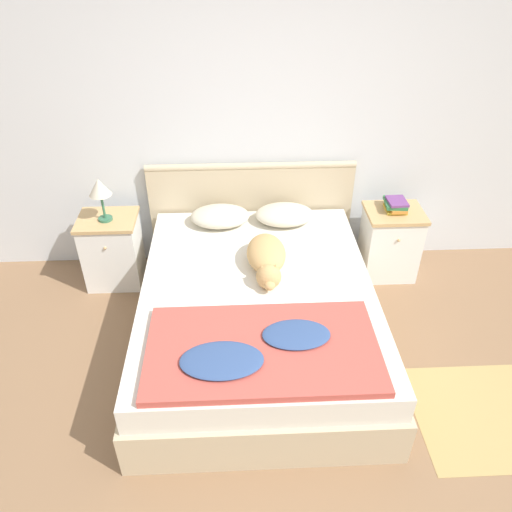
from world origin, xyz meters
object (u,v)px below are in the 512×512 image
(nightstand_right, at_px, (390,243))
(table_lamp, at_px, (100,189))
(book_stack, at_px, (396,205))
(dog, at_px, (267,257))
(bed, at_px, (257,315))
(nightstand_left, at_px, (113,250))
(pillow_left, at_px, (220,216))
(pillow_right, at_px, (285,215))

(nightstand_right, distance_m, table_lamp, 2.39)
(nightstand_right, bearing_deg, book_stack, 82.59)
(nightstand_right, xyz_separation_m, dog, (-1.09, -0.59, 0.30))
(bed, relative_size, book_stack, 9.08)
(nightstand_left, distance_m, table_lamp, 0.58)
(bed, distance_m, dog, 0.41)
(nightstand_left, relative_size, pillow_left, 1.29)
(nightstand_left, distance_m, pillow_right, 1.45)
(pillow_left, height_order, dog, dog)
(bed, xyz_separation_m, book_stack, (1.16, 0.82, 0.40))
(bed, height_order, nightstand_right, nightstand_right)
(pillow_right, xyz_separation_m, table_lamp, (-1.42, -0.05, 0.29))
(pillow_right, relative_size, book_stack, 2.07)
(book_stack, bearing_deg, bed, -144.96)
(nightstand_left, distance_m, pillow_left, 0.94)
(dog, bearing_deg, table_lamp, 155.29)
(pillow_left, bearing_deg, nightstand_right, -1.15)
(pillow_left, relative_size, pillow_right, 1.00)
(book_stack, relative_size, table_lamp, 0.64)
(pillow_right, distance_m, table_lamp, 1.45)
(dog, xyz_separation_m, table_lamp, (-1.24, 0.57, 0.27))
(pillow_right, relative_size, dog, 0.71)
(bed, distance_m, book_stack, 1.48)
(bed, xyz_separation_m, nightstand_right, (1.16, 0.79, 0.05))
(pillow_left, height_order, table_lamp, table_lamp)
(nightstand_right, xyz_separation_m, pillow_right, (-0.90, 0.03, 0.28))
(pillow_left, xyz_separation_m, pillow_right, (0.52, 0.00, 0.00))
(nightstand_right, distance_m, dog, 1.27)
(book_stack, bearing_deg, nightstand_right, -97.41)
(dog, height_order, book_stack, book_stack)
(nightstand_right, bearing_deg, dog, -151.45)
(bed, height_order, table_lamp, table_lamp)
(nightstand_right, xyz_separation_m, pillow_left, (-1.42, 0.03, 0.28))
(nightstand_right, bearing_deg, table_lamp, -179.48)
(pillow_left, distance_m, table_lamp, 0.95)
(bed, bearing_deg, book_stack, 35.04)
(nightstand_left, height_order, dog, dog)
(nightstand_left, relative_size, dog, 0.92)
(nightstand_right, distance_m, pillow_right, 0.94)
(nightstand_right, height_order, book_stack, book_stack)
(nightstand_right, relative_size, book_stack, 2.69)
(pillow_left, bearing_deg, book_stack, -0.19)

